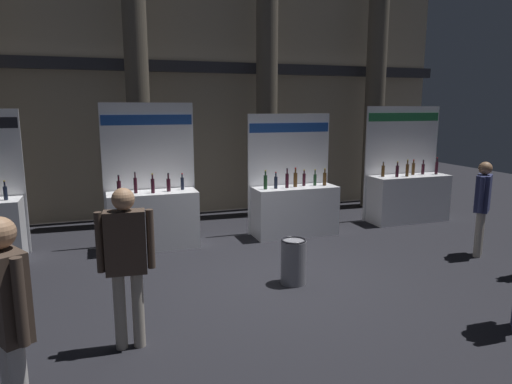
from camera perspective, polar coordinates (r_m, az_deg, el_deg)
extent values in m
plane|color=black|center=(6.80, 1.66, -11.01)|extent=(24.93, 24.93, 0.00)
cube|color=tan|center=(10.95, -7.37, 13.54)|extent=(12.46, 0.25, 6.16)
cube|color=#2D2D33|center=(10.68, -7.06, 15.28)|extent=(12.46, 0.20, 0.24)
cylinder|color=#665B4C|center=(9.94, -14.64, 12.69)|extent=(0.48, 0.48, 5.85)
cylinder|color=#665B4C|center=(10.56, 1.37, 12.89)|extent=(0.48, 0.48, 5.85)
cylinder|color=#665B4C|center=(11.86, 14.72, 12.31)|extent=(0.48, 0.48, 5.85)
cylinder|color=black|center=(8.36, -28.91, -0.14)|extent=(0.06, 0.06, 0.22)
cylinder|color=black|center=(8.33, -29.00, 0.89)|extent=(0.03, 0.03, 0.08)
cylinder|color=gold|center=(8.33, -29.03, 1.23)|extent=(0.03, 0.03, 0.02)
cube|color=white|center=(8.34, -12.72, -3.48)|extent=(1.56, 0.60, 1.03)
cube|color=white|center=(8.52, -13.20, 2.14)|extent=(1.64, 0.04, 2.58)
cube|color=navy|center=(8.41, -13.47, 8.79)|extent=(1.59, 0.01, 0.18)
cylinder|color=black|center=(8.12, -16.79, 0.51)|extent=(0.07, 0.07, 0.24)
cylinder|color=black|center=(8.10, -16.86, 1.63)|extent=(0.03, 0.03, 0.09)
cylinder|color=black|center=(8.09, -16.87, 1.99)|extent=(0.03, 0.03, 0.02)
cylinder|color=black|center=(8.18, -14.88, 0.79)|extent=(0.06, 0.06, 0.27)
cylinder|color=black|center=(8.15, -14.94, 2.01)|extent=(0.03, 0.03, 0.09)
cylinder|color=black|center=(8.14, -14.96, 2.38)|extent=(0.03, 0.03, 0.02)
cylinder|color=black|center=(8.12, -12.82, 0.74)|extent=(0.06, 0.06, 0.25)
cylinder|color=black|center=(8.09, -12.87, 1.89)|extent=(0.03, 0.03, 0.08)
cylinder|color=gold|center=(8.09, -12.88, 2.23)|extent=(0.03, 0.03, 0.02)
cylinder|color=black|center=(8.22, -10.91, 0.85)|extent=(0.07, 0.07, 0.22)
cylinder|color=black|center=(8.20, -10.95, 1.92)|extent=(0.03, 0.03, 0.09)
cylinder|color=black|center=(8.19, -10.96, 2.29)|extent=(0.03, 0.03, 0.02)
cylinder|color=black|center=(8.35, -9.22, 1.05)|extent=(0.06, 0.06, 0.22)
cylinder|color=black|center=(8.33, -9.25, 2.01)|extent=(0.03, 0.03, 0.06)
cylinder|color=red|center=(8.33, -9.26, 2.28)|extent=(0.03, 0.03, 0.02)
cube|color=white|center=(9.00, 4.93, -2.40)|extent=(1.65, 0.60, 0.97)
cube|color=white|center=(9.18, 4.14, 2.34)|extent=(1.73, 0.04, 2.38)
cube|color=navy|center=(9.07, 4.28, 8.05)|extent=(1.68, 0.01, 0.18)
cylinder|color=#19381E|center=(8.61, 1.19, 1.22)|extent=(0.07, 0.07, 0.26)
cylinder|color=#19381E|center=(8.59, 1.20, 2.36)|extent=(0.03, 0.03, 0.08)
cylinder|color=gold|center=(8.58, 1.20, 2.69)|extent=(0.03, 0.03, 0.02)
cylinder|color=black|center=(8.70, 2.49, 1.18)|extent=(0.07, 0.07, 0.23)
cylinder|color=black|center=(8.68, 2.50, 2.17)|extent=(0.03, 0.03, 0.08)
cylinder|color=red|center=(8.67, 2.50, 2.48)|extent=(0.03, 0.03, 0.02)
cylinder|color=black|center=(8.78, 3.91, 1.42)|extent=(0.07, 0.07, 0.28)
cylinder|color=black|center=(8.75, 3.93, 2.59)|extent=(0.03, 0.03, 0.09)
cylinder|color=black|center=(8.74, 3.93, 2.94)|extent=(0.03, 0.03, 0.02)
cylinder|color=#472D14|center=(8.90, 4.96, 1.53)|extent=(0.07, 0.07, 0.28)
cylinder|color=#472D14|center=(8.88, 4.98, 2.68)|extent=(0.03, 0.03, 0.08)
cylinder|color=red|center=(8.87, 4.98, 3.01)|extent=(0.03, 0.03, 0.02)
cylinder|color=black|center=(9.04, 6.04, 1.55)|extent=(0.06, 0.06, 0.24)
cylinder|color=black|center=(9.02, 6.06, 2.51)|extent=(0.03, 0.03, 0.06)
cylinder|color=gold|center=(9.01, 6.06, 2.76)|extent=(0.03, 0.03, 0.02)
cylinder|color=#19381E|center=(9.09, 7.40, 1.50)|extent=(0.06, 0.06, 0.22)
cylinder|color=#19381E|center=(9.07, 7.43, 2.46)|extent=(0.03, 0.03, 0.09)
cylinder|color=gold|center=(9.06, 7.43, 2.79)|extent=(0.03, 0.03, 0.02)
cylinder|color=#472D14|center=(9.13, 8.60, 1.60)|extent=(0.07, 0.07, 0.25)
cylinder|color=#472D14|center=(9.10, 8.63, 2.61)|extent=(0.03, 0.03, 0.07)
cylinder|color=gold|center=(9.10, 8.64, 2.89)|extent=(0.03, 0.03, 0.02)
cube|color=white|center=(10.59, 18.59, -0.78)|extent=(1.78, 0.60, 1.03)
cube|color=white|center=(10.74, 17.73, 3.46)|extent=(1.87, 0.04, 2.52)
cube|color=#1E6638|center=(10.65, 18.12, 8.93)|extent=(1.81, 0.01, 0.18)
cylinder|color=#472D14|center=(10.15, 15.64, 2.54)|extent=(0.07, 0.07, 0.24)
cylinder|color=#472D14|center=(10.13, 15.68, 3.38)|extent=(0.03, 0.03, 0.06)
cylinder|color=black|center=(10.13, 15.69, 3.61)|extent=(0.03, 0.03, 0.02)
cylinder|color=black|center=(10.18, 17.28, 2.49)|extent=(0.07, 0.07, 0.24)
cylinder|color=black|center=(10.16, 17.33, 3.38)|extent=(0.03, 0.03, 0.07)
cylinder|color=gold|center=(10.16, 17.34, 3.64)|extent=(0.03, 0.03, 0.02)
cylinder|color=#472D14|center=(10.34, 18.43, 2.60)|extent=(0.07, 0.07, 0.27)
cylinder|color=#472D14|center=(10.32, 18.48, 3.55)|extent=(0.03, 0.03, 0.08)
cylinder|color=gold|center=(10.31, 18.50, 3.83)|extent=(0.03, 0.03, 0.02)
cylinder|color=#472D14|center=(10.62, 19.11, 2.74)|extent=(0.07, 0.07, 0.26)
cylinder|color=#472D14|center=(10.60, 19.16, 3.61)|extent=(0.03, 0.03, 0.06)
cylinder|color=red|center=(10.60, 19.17, 3.82)|extent=(0.03, 0.03, 0.02)
cylinder|color=black|center=(10.79, 20.20, 2.71)|extent=(0.07, 0.07, 0.23)
cylinder|color=black|center=(10.77, 20.25, 3.51)|extent=(0.03, 0.03, 0.08)
cylinder|color=black|center=(10.76, 20.27, 3.77)|extent=(0.03, 0.03, 0.02)
cylinder|color=black|center=(10.89, 21.69, 2.80)|extent=(0.07, 0.07, 0.28)
cylinder|color=black|center=(10.87, 21.75, 3.74)|extent=(0.03, 0.03, 0.08)
cylinder|color=red|center=(10.86, 21.77, 4.01)|extent=(0.03, 0.03, 0.02)
cylinder|color=slate|center=(6.61, 4.72, -8.75)|extent=(0.37, 0.37, 0.64)
torus|color=black|center=(6.51, 4.76, -6.01)|extent=(0.36, 0.36, 0.02)
cylinder|color=#ADA393|center=(5.09, -14.55, -14.07)|extent=(0.12, 0.12, 0.83)
cylinder|color=#ADA393|center=(5.09, -16.68, -14.14)|extent=(0.12, 0.12, 0.83)
cube|color=#47382D|center=(4.83, -16.05, -6.07)|extent=(0.42, 0.23, 0.66)
sphere|color=tan|center=(4.72, -16.33, -0.86)|extent=(0.23, 0.23, 0.23)
cylinder|color=#47382D|center=(4.82, -13.09, -5.75)|extent=(0.08, 0.08, 0.62)
cylinder|color=#47382D|center=(4.84, -19.03, -6.00)|extent=(0.08, 0.08, 0.62)
cylinder|color=silver|center=(4.21, -28.39, -20.46)|extent=(0.12, 0.12, 0.85)
cube|color=#47382D|center=(3.81, -28.93, -11.15)|extent=(0.39, 0.48, 0.67)
cylinder|color=#47382D|center=(3.57, -27.47, -12.16)|extent=(0.08, 0.08, 0.64)
cylinder|color=#ADA393|center=(8.55, 26.13, -4.83)|extent=(0.12, 0.12, 0.78)
cylinder|color=#ADA393|center=(8.72, 26.27, -4.55)|extent=(0.12, 0.12, 0.78)
cube|color=navy|center=(8.49, 26.59, -0.14)|extent=(0.44, 0.41, 0.62)
sphere|color=#8C6647|center=(8.43, 26.82, 2.68)|extent=(0.21, 0.21, 0.21)
cylinder|color=navy|center=(8.25, 26.41, -0.30)|extent=(0.08, 0.08, 0.59)
cylinder|color=navy|center=(8.73, 26.77, 0.22)|extent=(0.08, 0.08, 0.59)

